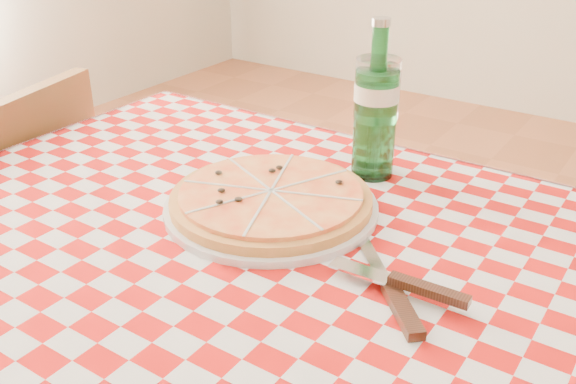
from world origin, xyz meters
name	(u,v)px	position (x,y,z in m)	size (l,w,h in m)	color
dining_table	(277,303)	(0.00, 0.00, 0.66)	(1.20, 0.80, 0.75)	brown
tablecloth	(276,250)	(0.00, 0.00, 0.75)	(1.30, 0.90, 0.01)	#A40D0A
chair_far	(21,234)	(-0.79, 0.08, 0.48)	(0.46, 0.46, 0.84)	brown
pizza_plate	(271,198)	(-0.07, 0.09, 0.78)	(0.34, 0.34, 0.04)	#BE843F
water_bottle	(376,100)	(0.00, 0.30, 0.90)	(0.08, 0.08, 0.28)	#1A6A2A
wine_glass	(376,115)	(-0.02, 0.33, 0.86)	(0.08, 0.08, 0.20)	white
cutlery	(389,281)	(0.18, 0.00, 0.77)	(0.27, 0.22, 0.03)	silver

